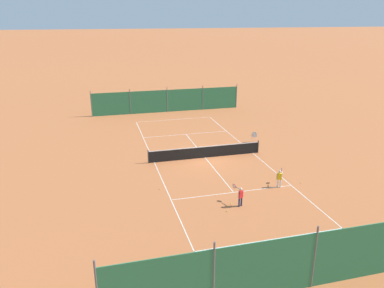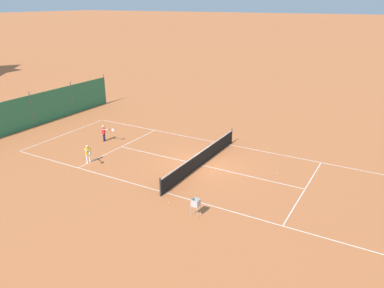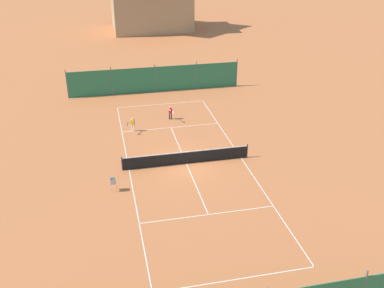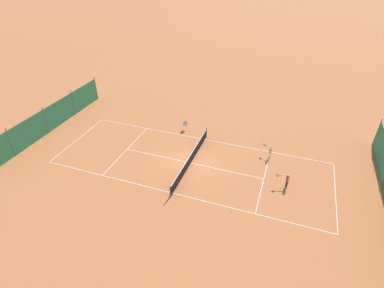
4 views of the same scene
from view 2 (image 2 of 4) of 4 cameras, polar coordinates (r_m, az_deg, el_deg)
The scene contains 15 objects.
ground_plane at distance 23.35m, azimuth 1.47°, elevation -3.25°, with size 600.00×600.00×0.00m, color #BC6638.
court_line_markings at distance 23.35m, azimuth 1.47°, elevation -3.24°, with size 8.25×23.85×0.01m.
tennis_net at distance 23.15m, azimuth 1.48°, elevation -2.12°, with size 9.18×0.08×1.06m.
windscreen_fence_far at distance 32.74m, azimuth -23.24°, elevation 4.63°, with size 17.28×0.08×2.90m.
player_near_service at distance 27.79m, azimuth -13.23°, elevation 1.79°, with size 0.39×1.05×1.21m.
player_near_baseline at distance 24.30m, azimuth -15.58°, elevation -1.27°, with size 0.72×0.90×1.19m.
tennis_ball_far_corner at distance 23.42m, azimuth -18.09°, elevation -4.19°, with size 0.07×0.07×0.07m, color #CCE033.
tennis_ball_alley_left at distance 19.16m, azimuth -3.55°, elevation -8.95°, with size 0.07×0.07×0.07m, color #CCE033.
tennis_ball_mid_court at distance 28.11m, azimuth -12.06°, elevation 0.65°, with size 0.07×0.07×0.07m, color #CCE033.
tennis_ball_by_net_left at distance 28.99m, azimuth -12.50°, elevation 1.24°, with size 0.07×0.07×0.07m, color #CCE033.
tennis_ball_by_net_right at distance 22.77m, azimuth 12.85°, elevation -4.37°, with size 0.07×0.07×0.07m, color #CCE033.
tennis_ball_alley_right at distance 26.29m, azimuth 11.65°, elevation -0.76°, with size 0.07×0.07×0.07m, color #CCE033.
tennis_ball_service_box at distance 29.19m, azimuth -2.59°, elevation 1.87°, with size 0.07×0.07×0.07m, color #CCE033.
tennis_ball_near_corner at distance 18.65m, azimuth 1.55°, elevation -9.83°, with size 0.07×0.07×0.07m, color #CCE033.
ball_hopper at distance 17.83m, azimuth 0.57°, elevation -9.06°, with size 0.36×0.36×0.89m.
Camera 2 is at (-18.79, -9.99, 9.59)m, focal length 35.00 mm.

